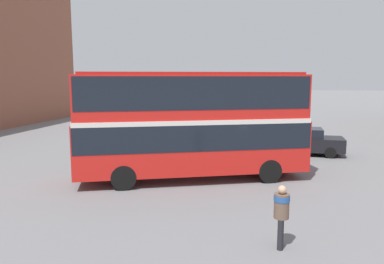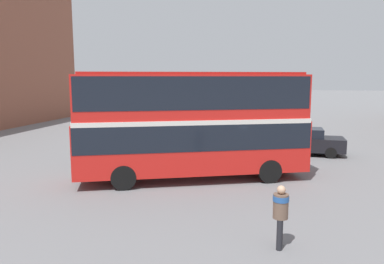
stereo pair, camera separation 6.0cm
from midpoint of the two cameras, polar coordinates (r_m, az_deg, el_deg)
The scene contains 5 objects.
ground_plane at distance 17.42m, azimuth 4.24°, elevation -6.78°, with size 240.00×240.00×0.00m, color slate.
double_decker_bus at distance 16.45m, azimuth -0.10°, elevation 2.01°, with size 10.27×6.04×4.76m.
pedestrian_foreground at distance 10.39m, azimuth 13.31°, elevation -11.48°, with size 0.45×0.45×1.73m.
parked_car_kerb_near at distance 33.51m, azimuth -2.33°, elevation 1.86°, with size 4.73×2.66×1.45m.
parked_car_kerb_far at distance 23.09m, azimuth 16.69°, elevation -1.34°, with size 4.37×1.93×1.57m.
Camera 1 is at (2.11, -16.69, 4.55)m, focal length 35.00 mm.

